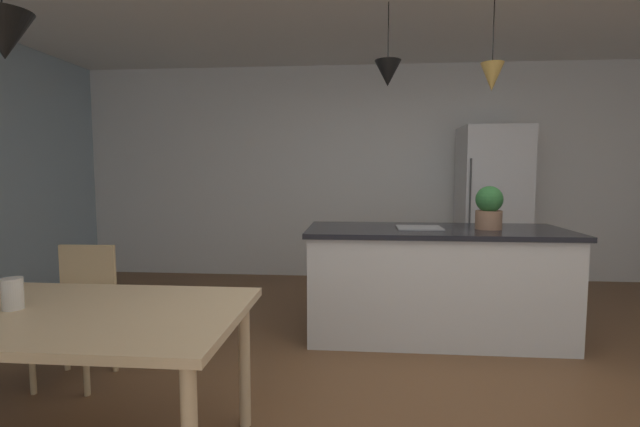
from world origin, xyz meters
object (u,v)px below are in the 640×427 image
object	(u,v)px
chair_far_left	(78,308)
vase_on_dining_table	(13,294)
kitchen_island	(434,281)
potted_plant_on_island	(489,207)
dining_table	(46,324)
refrigerator	(492,207)

from	to	relation	value
chair_far_left	vase_on_dining_table	size ratio (longest dim) A/B	6.05
kitchen_island	potted_plant_on_island	xyz separation A→B (m)	(0.42, 0.00, 0.61)
dining_table	chair_far_left	xyz separation A→B (m)	(-0.41, 0.84, -0.19)
dining_table	chair_far_left	distance (m)	0.95
vase_on_dining_table	refrigerator	bearing A→B (deg)	48.84
refrigerator	vase_on_dining_table	size ratio (longest dim) A/B	13.14
potted_plant_on_island	vase_on_dining_table	bearing A→B (deg)	-144.71
dining_table	potted_plant_on_island	size ratio (longest dim) A/B	5.15
chair_far_left	vase_on_dining_table	world-z (taller)	vase_on_dining_table
dining_table	potted_plant_on_island	distance (m)	3.10
dining_table	chair_far_left	size ratio (longest dim) A/B	2.06
dining_table	refrigerator	distance (m)	4.66
dining_table	vase_on_dining_table	distance (m)	0.20
chair_far_left	refrigerator	xyz separation A→B (m)	(3.39, 2.74, 0.47)
kitchen_island	vase_on_dining_table	world-z (taller)	kitchen_island
potted_plant_on_island	chair_far_left	bearing A→B (deg)	-160.69
refrigerator	kitchen_island	bearing A→B (deg)	-118.39
chair_far_left	refrigerator	bearing A→B (deg)	38.95
kitchen_island	potted_plant_on_island	size ratio (longest dim) A/B	6.01
chair_far_left	vase_on_dining_table	distance (m)	0.94
chair_far_left	kitchen_island	bearing A→B (deg)	22.31
dining_table	vase_on_dining_table	bearing A→B (deg)	-177.72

